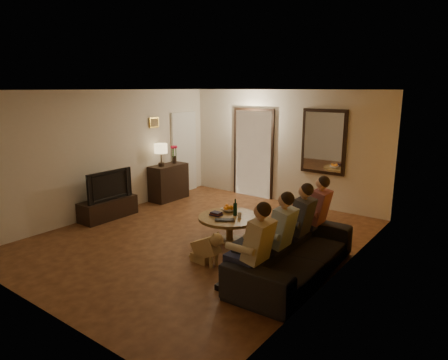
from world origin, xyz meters
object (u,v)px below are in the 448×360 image
Objects in this scene: table_lamp at (161,155)px; bowl at (229,210)px; tv at (107,185)px; laptop at (225,221)px; wine_bottle at (235,207)px; person_b at (278,240)px; person_c at (298,228)px; person_a at (254,254)px; dresser at (169,182)px; coffee_table at (229,228)px; tv_stand at (108,208)px; dog at (206,246)px; person_d at (315,218)px; sofa at (294,252)px.

table_lamp is 2.79m from bowl.
tv is 2.87m from laptop.
wine_bottle is 0.41m from laptop.
person_b is 0.60m from person_c.
person_a is (4.16, -2.50, -0.52)m from table_lamp.
dresser is 3.06m from coffee_table.
person_c is at bearing -86.45° from tv.
dog is (3.02, -0.51, 0.08)m from tv_stand.
coffee_table is at bearing -21.55° from table_lamp.
person_c is 0.60m from person_d.
table_lamp is 0.49× the size of coffee_table.
person_c is at bearing -90.00° from person_d.
tv is at bearing 175.31° from person_b.
tv reaches higher than laptop.
dog is 1.02m from coffee_table.
bowl is at bearing 112.56° from dog.
table_lamp reaches higher than dresser.
dresser is at bearing 116.79° from laptop.
sofa is (4.26, -0.04, -0.35)m from tv.
person_c reaches higher than laptop.
person_b is at bearing -90.00° from person_c.
tv is (0.00, 0.00, 0.51)m from tv_stand.
tv_stand is at bearing -168.35° from person_d.
person_b is (0.00, 0.60, 0.00)m from person_a.
sofa reaches higher than bowl.
tv is 0.88× the size of person_b.
tv is 3.09m from dog.
person_d reaches higher than dresser.
person_d is 1.81m from dog.
bowl is 0.57m from laptop.
coffee_table is (-1.41, 0.21, -0.38)m from person_c.
laptop is at bearing 3.87° from tv_stand.
person_b is (4.16, -2.12, 0.18)m from dresser.
tv is at bearing -170.26° from coffee_table.
dresser is at bearing 159.92° from person_c.
tv_stand is at bearing 167.26° from person_a.
person_b reaches higher than laptop.
person_c is 1.41m from dog.
person_b reaches higher than coffee_table.
table_lamp is 3.09m from coffee_table.
coffee_table is at bearing -25.39° from dresser.
tv_stand is 2.16× the size of dog.
wine_bottle is at bearing 11.55° from tv_stand.
dresser is 0.39× the size of sofa.
table_lamp is at bearing 120.27° from laptop.
sofa is at bearing 22.73° from dog.
wine_bottle is at bearing 166.97° from person_c.
wine_bottle reaches higher than dog.
person_c reaches higher than dog.
table_lamp is 3.02m from wine_bottle.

